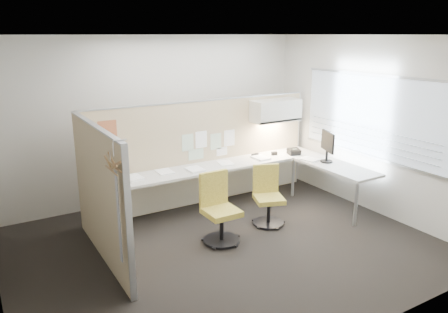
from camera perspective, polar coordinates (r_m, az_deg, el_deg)
floor at (r=6.13m, az=-0.04°, el=-11.60°), size 5.50×4.50×0.01m
ceiling at (r=5.45m, az=-0.05°, el=15.66°), size 5.50×4.50×0.01m
wall_back at (r=7.60m, az=-8.81°, el=4.84°), size 5.50×0.02×2.80m
wall_front at (r=3.96m, az=16.98°, el=-5.86°), size 5.50×0.02×2.80m
wall_right at (r=7.39m, az=18.63°, el=3.89°), size 0.02×4.50×2.80m
window_pane at (r=7.35m, az=18.60°, el=5.01°), size 0.01×2.80×1.30m
partition_back at (r=7.37m, az=-2.75°, el=0.48°), size 4.10×0.06×1.75m
partition_left at (r=5.68m, az=-15.88°, el=-4.84°), size 0.06×2.20×1.75m
desk at (r=7.24m, az=1.71°, el=-2.04°), size 4.00×2.07×0.73m
overhead_bin at (r=7.78m, az=6.77°, el=5.99°), size 0.90×0.36×0.38m
task_light_strip at (r=7.82m, az=6.72°, el=4.47°), size 0.60×0.06×0.02m
pinned_papers at (r=7.34m, az=-2.10°, el=1.69°), size 1.01×0.00×0.47m
poster at (r=6.63m, az=-14.96°, el=3.07°), size 0.28×0.00×0.35m
chair_left at (r=6.10m, az=-0.67°, el=-7.06°), size 0.51×0.51×0.97m
chair_right at (r=6.69m, az=5.73°, el=-5.34°), size 0.53×0.55×0.89m
monitor at (r=7.47m, az=13.35°, el=1.50°), size 0.21×0.47×0.52m
phone at (r=7.90m, az=9.08°, el=0.63°), size 0.25×0.23×0.12m
stapler at (r=7.71m, az=4.07°, el=0.21°), size 0.14×0.06×0.05m
tape_dispenser at (r=7.82m, az=6.58°, el=0.40°), size 0.11×0.09×0.06m
coat_hook at (r=4.60m, az=-14.16°, el=-2.36°), size 0.18×0.44×1.32m
paper_stack_0 at (r=6.64m, az=-11.74°, el=-2.74°), size 0.25×0.32×0.03m
paper_stack_1 at (r=6.87m, az=-7.78°, el=-1.99°), size 0.24×0.30×0.02m
paper_stack_2 at (r=6.88m, az=-3.82°, el=-1.74°), size 0.23×0.30×0.04m
paper_stack_3 at (r=7.27m, az=0.20°, el=-0.86°), size 0.29×0.34×0.01m
paper_stack_4 at (r=7.57m, az=4.84°, el=-0.18°), size 0.24×0.31×0.03m
paper_stack_5 at (r=7.61m, az=11.10°, el=-0.37°), size 0.30×0.35×0.02m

